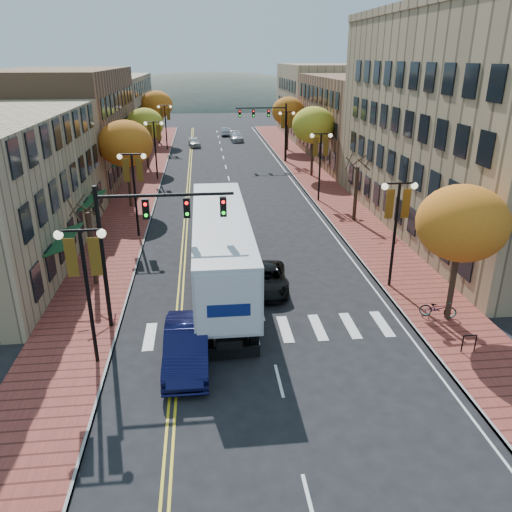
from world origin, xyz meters
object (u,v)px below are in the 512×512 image
object	(u,v)px
navy_sedan	(187,346)
bicycle	(438,308)
semi_truck	(220,239)
black_suv	(268,279)

from	to	relation	value
navy_sedan	bicycle	world-z (taller)	navy_sedan
semi_truck	bicycle	size ratio (longest dim) A/B	10.06
semi_truck	bicycle	world-z (taller)	semi_truck
bicycle	black_suv	bearing A→B (deg)	79.95
navy_sedan	black_suv	bearing A→B (deg)	58.18
semi_truck	black_suv	distance (m)	3.51
semi_truck	navy_sedan	world-z (taller)	semi_truck
black_suv	bicycle	size ratio (longest dim) A/B	2.62
semi_truck	black_suv	xyz separation A→B (m)	(2.54, -1.45, -1.94)
black_suv	bicycle	distance (m)	9.01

